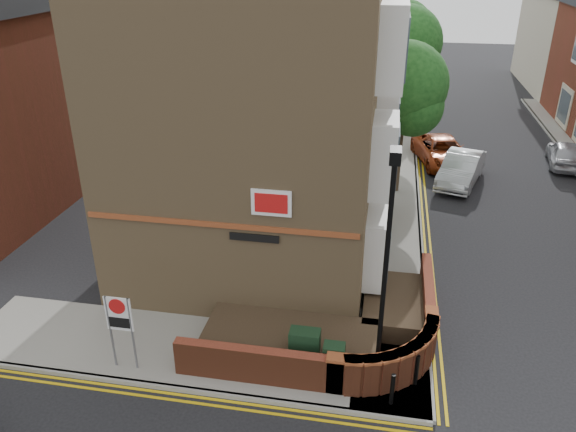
# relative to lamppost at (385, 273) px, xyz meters

# --- Properties ---
(ground) EXTENTS (120.00, 120.00, 0.00)m
(ground) POSITION_rel_lamppost_xyz_m (-1.60, -1.20, -3.34)
(ground) COLOR black
(ground) RESTS_ON ground
(pavement_corner) EXTENTS (13.00, 3.00, 0.12)m
(pavement_corner) POSITION_rel_lamppost_xyz_m (-5.10, 0.30, -3.28)
(pavement_corner) COLOR gray
(pavement_corner) RESTS_ON ground
(pavement_main) EXTENTS (2.00, 32.00, 0.12)m
(pavement_main) POSITION_rel_lamppost_xyz_m (0.40, 14.80, -3.28)
(pavement_main) COLOR gray
(pavement_main) RESTS_ON ground
(kerb_side) EXTENTS (13.00, 0.15, 0.12)m
(kerb_side) POSITION_rel_lamppost_xyz_m (-5.10, -1.20, -3.28)
(kerb_side) COLOR gray
(kerb_side) RESTS_ON ground
(kerb_main_near) EXTENTS (0.15, 32.00, 0.12)m
(kerb_main_near) POSITION_rel_lamppost_xyz_m (1.40, 14.80, -3.28)
(kerb_main_near) COLOR gray
(kerb_main_near) RESTS_ON ground
(yellow_lines_side) EXTENTS (13.00, 0.28, 0.01)m
(yellow_lines_side) POSITION_rel_lamppost_xyz_m (-5.10, -1.45, -3.34)
(yellow_lines_side) COLOR gold
(yellow_lines_side) RESTS_ON ground
(yellow_lines_main) EXTENTS (0.28, 32.00, 0.01)m
(yellow_lines_main) POSITION_rel_lamppost_xyz_m (1.65, 14.80, -3.34)
(yellow_lines_main) COLOR gold
(yellow_lines_main) RESTS_ON ground
(corner_building) EXTENTS (8.95, 10.40, 13.60)m
(corner_building) POSITION_rel_lamppost_xyz_m (-4.44, 6.80, 2.88)
(corner_building) COLOR olive
(corner_building) RESTS_ON ground
(garden_wall) EXTENTS (6.80, 6.00, 1.20)m
(garden_wall) POSITION_rel_lamppost_xyz_m (-1.60, 1.30, -3.34)
(garden_wall) COLOR brown
(garden_wall) RESTS_ON ground
(lamppost) EXTENTS (0.25, 0.50, 6.30)m
(lamppost) POSITION_rel_lamppost_xyz_m (0.00, 0.00, 0.00)
(lamppost) COLOR black
(lamppost) RESTS_ON pavement_corner
(utility_cabinet_large) EXTENTS (0.80, 0.45, 1.20)m
(utility_cabinet_large) POSITION_rel_lamppost_xyz_m (-1.90, 0.10, -2.62)
(utility_cabinet_large) COLOR #15301C
(utility_cabinet_large) RESTS_ON pavement_corner
(utility_cabinet_small) EXTENTS (0.55, 0.40, 1.10)m
(utility_cabinet_small) POSITION_rel_lamppost_xyz_m (-1.10, -0.20, -2.67)
(utility_cabinet_small) COLOR #15301C
(utility_cabinet_small) RESTS_ON pavement_corner
(bollard_near) EXTENTS (0.11, 0.11, 0.90)m
(bollard_near) POSITION_rel_lamppost_xyz_m (0.40, -0.80, -2.77)
(bollard_near) COLOR black
(bollard_near) RESTS_ON pavement_corner
(bollard_far) EXTENTS (0.11, 0.11, 0.90)m
(bollard_far) POSITION_rel_lamppost_xyz_m (1.00, -0.00, -2.77)
(bollard_far) COLOR black
(bollard_far) RESTS_ON pavement_corner
(zone_sign) EXTENTS (0.72, 0.07, 2.20)m
(zone_sign) POSITION_rel_lamppost_xyz_m (-6.60, -0.70, -1.70)
(zone_sign) COLOR slate
(zone_sign) RESTS_ON pavement_corner
(far_terrace_cream) EXTENTS (5.40, 12.40, 8.00)m
(far_terrace_cream) POSITION_rel_lamppost_xyz_m (12.90, 36.80, 0.71)
(far_terrace_cream) COLOR #B7B097
(far_terrace_cream) RESTS_ON ground
(tree_near) EXTENTS (3.64, 3.65, 6.70)m
(tree_near) POSITION_rel_lamppost_xyz_m (0.40, 12.85, 1.36)
(tree_near) COLOR #382B1E
(tree_near) RESTS_ON pavement_main
(tree_mid) EXTENTS (4.03, 4.03, 7.42)m
(tree_mid) POSITION_rel_lamppost_xyz_m (0.40, 20.85, 1.85)
(tree_mid) COLOR #382B1E
(tree_mid) RESTS_ON pavement_main
(tree_far) EXTENTS (3.81, 3.81, 7.00)m
(tree_far) POSITION_rel_lamppost_xyz_m (0.40, 28.85, 1.57)
(tree_far) COLOR #382B1E
(tree_far) RESTS_ON pavement_main
(traffic_light_assembly) EXTENTS (0.20, 0.16, 4.20)m
(traffic_light_assembly) POSITION_rel_lamppost_xyz_m (0.80, 23.80, -0.56)
(traffic_light_assembly) COLOR black
(traffic_light_assembly) RESTS_ON pavement_main
(silver_car_near) EXTENTS (2.76, 4.69, 1.46)m
(silver_car_near) POSITION_rel_lamppost_xyz_m (3.40, 14.49, -2.61)
(silver_car_near) COLOR #B1B6BA
(silver_car_near) RESTS_ON ground
(red_car_main) EXTENTS (3.34, 5.31, 1.37)m
(red_car_main) POSITION_rel_lamppost_xyz_m (2.70, 16.99, -2.66)
(red_car_main) COLOR maroon
(red_car_main) RESTS_ON ground
(silver_car_far) EXTENTS (2.07, 4.05, 1.32)m
(silver_car_far) POSITION_rel_lamppost_xyz_m (8.90, 17.89, -2.68)
(silver_car_far) COLOR #ACADB4
(silver_car_far) RESTS_ON ground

